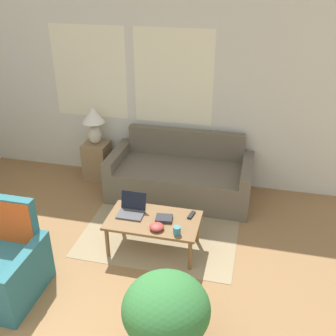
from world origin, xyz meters
TOP-DOWN VIEW (x-y plane):
  - wall_back at (-0.00, 3.74)m, footprint 5.90×0.06m
  - rug at (0.70, 2.61)m, footprint 1.85×1.96m
  - couch at (0.75, 3.27)m, footprint 1.94×0.89m
  - side_table at (-0.57, 3.46)m, footprint 0.35×0.35m
  - table_lamp at (-0.57, 3.46)m, footprint 0.33×0.33m
  - coffee_table at (0.70, 2.01)m, footprint 1.03×0.58m
  - laptop at (0.43, 2.07)m, footprint 0.29×0.27m
  - cup_navy at (1.01, 1.80)m, footprint 0.08×0.08m
  - snack_bowl at (0.79, 1.84)m, footprint 0.16×0.16m
  - book_red at (0.82, 2.02)m, footprint 0.20×0.17m
  - tv_remote at (1.10, 2.17)m, footprint 0.07×0.16m
  - potted_plant at (1.16, 0.72)m, footprint 0.71×0.71m

SIDE VIEW (x-z plane):
  - rug at x=0.70m, z-range 0.00..0.01m
  - couch at x=0.75m, z-range -0.15..0.70m
  - side_table at x=-0.57m, z-range 0.00..0.57m
  - coffee_table at x=0.70m, z-range 0.16..0.57m
  - tv_remote at x=1.10m, z-range 0.41..0.43m
  - book_red at x=0.82m, z-range 0.41..0.45m
  - snack_bowl at x=0.79m, z-range 0.41..0.47m
  - cup_navy at x=1.01m, z-range 0.41..0.50m
  - laptop at x=0.43m, z-range 0.35..0.57m
  - potted_plant at x=1.16m, z-range 0.08..0.85m
  - table_lamp at x=-0.57m, z-range 0.64..1.19m
  - wall_back at x=0.00m, z-range 0.01..2.61m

